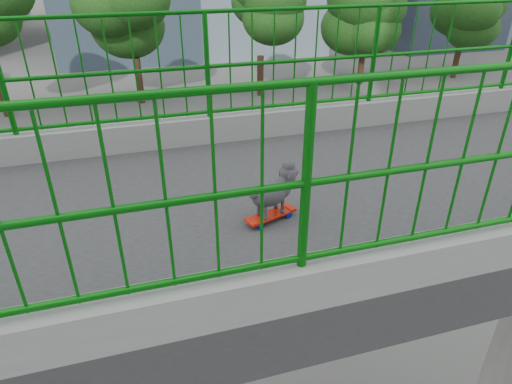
{
  "coord_description": "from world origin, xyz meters",
  "views": [
    {
      "loc": [
        3.36,
        3.14,
        8.96
      ],
      "look_at": [
        -0.16,
        4.18,
        6.95
      ],
      "focal_mm": 31.18,
      "sensor_mm": 36.0,
      "label": 1
    }
  ],
  "objects": [
    {
      "name": "poodle",
      "position": [
        0.42,
        4.15,
        7.27
      ],
      "size": [
        0.29,
        0.46,
        0.4
      ],
      "rotation": [
        0.0,
        0.0,
        0.33
      ],
      "color": "#2B292D",
      "rests_on": "skateboard"
    },
    {
      "name": "car_2",
      "position": [
        -12.4,
        0.52,
        0.78
      ],
      "size": [
        2.59,
        5.61,
        1.56
      ],
      "primitive_type": "imported",
      "rotation": [
        0.0,
        0.0,
        3.14
      ],
      "color": "black",
      "rests_on": "ground"
    },
    {
      "name": "road",
      "position": [
        -13.0,
        0.0,
        0.01
      ],
      "size": [
        18.0,
        90.0,
        0.02
      ],
      "primitive_type": "cube",
      "color": "black",
      "rests_on": "ground"
    },
    {
      "name": "street_trees",
      "position": [
        -26.03,
        1.06,
        4.72
      ],
      "size": [
        5.3,
        60.4,
        7.26
      ],
      "color": "black",
      "rests_on": "ground"
    },
    {
      "name": "skateboard",
      "position": [
        0.43,
        4.13,
        7.04
      ],
      "size": [
        0.27,
        0.46,
        0.06
      ],
      "rotation": [
        0.0,
        0.0,
        0.33
      ],
      "color": "red",
      "rests_on": "footbridge"
    },
    {
      "name": "car_0",
      "position": [
        -6.0,
        5.2,
        0.77
      ],
      "size": [
        1.82,
        4.53,
        1.54
      ],
      "primitive_type": "imported",
      "color": "#9C9DA1",
      "rests_on": "ground"
    },
    {
      "name": "car_6",
      "position": [
        -9.2,
        0.08,
        0.7
      ],
      "size": [
        2.31,
        5.0,
        1.39
      ],
      "primitive_type": "imported",
      "color": "red",
      "rests_on": "ground"
    }
  ]
}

